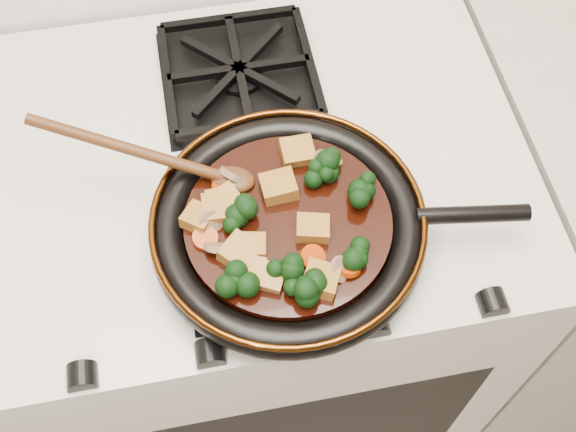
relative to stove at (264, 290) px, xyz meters
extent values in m
cube|color=beige|center=(0.00, 0.00, 0.00)|extent=(0.76, 0.60, 0.90)
cylinder|color=black|center=(0.02, -0.15, 0.48)|extent=(0.32, 0.32, 0.01)
torus|color=black|center=(0.02, -0.15, 0.49)|extent=(0.34, 0.34, 0.04)
torus|color=#452209|center=(0.02, -0.15, 0.51)|extent=(0.34, 0.34, 0.01)
cylinder|color=black|center=(0.24, -0.18, 0.51)|extent=(0.14, 0.04, 0.02)
cylinder|color=black|center=(0.02, -0.15, 0.50)|extent=(0.26, 0.26, 0.02)
cube|color=#8F5E21|center=(-0.09, -0.13, 0.52)|extent=(0.05, 0.05, 0.02)
cube|color=#8F5E21|center=(0.04, -0.17, 0.52)|extent=(0.05, 0.04, 0.02)
cube|color=#8F5E21|center=(-0.02, -0.22, 0.52)|extent=(0.05, 0.05, 0.03)
cube|color=#8F5E21|center=(-0.05, -0.11, 0.52)|extent=(0.05, 0.05, 0.02)
cube|color=#8F5E21|center=(-0.04, -0.21, 0.52)|extent=(0.05, 0.04, 0.02)
cube|color=#8F5E21|center=(0.05, -0.05, 0.52)|extent=(0.04, 0.04, 0.03)
cube|color=#8F5E21|center=(-0.06, -0.11, 0.52)|extent=(0.04, 0.04, 0.02)
cube|color=#8F5E21|center=(0.04, -0.24, 0.52)|extent=(0.05, 0.05, 0.03)
cube|color=#8F5E21|center=(0.02, -0.10, 0.52)|extent=(0.05, 0.04, 0.03)
cube|color=#8F5E21|center=(-0.05, -0.19, 0.52)|extent=(0.06, 0.06, 0.03)
cube|color=#8F5E21|center=(-0.06, -0.12, 0.52)|extent=(0.04, 0.04, 0.02)
cube|color=#8F5E21|center=(-0.03, -0.18, 0.52)|extent=(0.04, 0.04, 0.02)
cylinder|color=#A32A04|center=(-0.05, -0.09, 0.51)|extent=(0.03, 0.03, 0.02)
cylinder|color=#A32A04|center=(-0.08, -0.16, 0.51)|extent=(0.03, 0.03, 0.01)
cylinder|color=#A32A04|center=(-0.06, -0.10, 0.51)|extent=(0.03, 0.03, 0.01)
cylinder|color=#A32A04|center=(0.08, -0.23, 0.51)|extent=(0.03, 0.03, 0.02)
cylinder|color=#A32A04|center=(0.04, -0.21, 0.51)|extent=(0.03, 0.03, 0.02)
cylinder|color=brown|center=(0.08, -0.08, 0.52)|extent=(0.04, 0.03, 0.03)
cylinder|color=brown|center=(-0.07, -0.14, 0.52)|extent=(0.04, 0.04, 0.03)
cylinder|color=brown|center=(-0.07, -0.17, 0.52)|extent=(0.04, 0.04, 0.03)
cylinder|color=brown|center=(-0.04, -0.07, 0.52)|extent=(0.04, 0.04, 0.03)
cylinder|color=brown|center=(0.07, -0.23, 0.52)|extent=(0.04, 0.04, 0.03)
ellipsoid|color=#44230E|center=(-0.04, -0.08, 0.51)|extent=(0.07, 0.06, 0.02)
cylinder|color=#44230E|center=(-0.16, -0.03, 0.55)|extent=(0.02, 0.02, 0.26)
camera|label=1|loc=(-0.06, -0.59, 1.27)|focal=45.00mm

